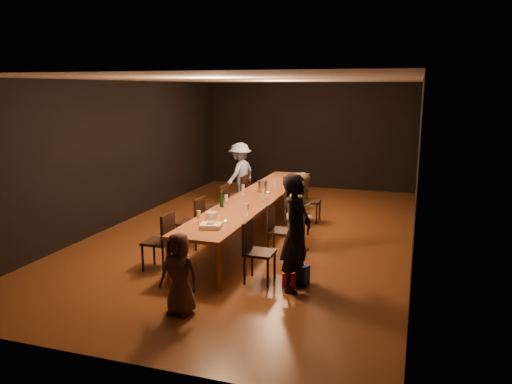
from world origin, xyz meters
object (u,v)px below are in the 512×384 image
(chair_right_2, at_px, (297,214))
(chair_left_3, at_px, (236,195))
(woman_birthday, at_px, (296,233))
(chair_right_3, at_px, (310,201))
(chair_left_1, at_px, (190,222))
(chair_left_2, at_px, (216,207))
(ice_bucket, at_px, (263,186))
(champagne_bottle, at_px, (221,199))
(birthday_cake, at_px, (211,226))
(chair_left_0, at_px, (158,241))
(table, at_px, (256,199))
(chair_right_0, at_px, (260,252))
(chair_right_1, at_px, (281,230))
(child, at_px, (179,274))
(man_blue, at_px, (240,174))
(plate_stack, at_px, (212,215))
(woman_tan, at_px, (302,213))

(chair_right_2, distance_m, chair_left_3, 2.08)
(chair_right_2, bearing_deg, woman_birthday, 12.86)
(chair_right_3, height_order, chair_left_1, same)
(chair_right_3, relative_size, chair_left_2, 1.00)
(chair_left_2, distance_m, ice_bucket, 1.07)
(champagne_bottle, bearing_deg, chair_left_3, 103.72)
(birthday_cake, bearing_deg, woman_birthday, -17.83)
(chair_right_2, distance_m, champagne_bottle, 1.61)
(chair_left_0, height_order, birthday_cake, chair_left_0)
(birthday_cake, bearing_deg, chair_left_1, 116.34)
(table, distance_m, chair_right_2, 0.88)
(chair_right_0, xyz_separation_m, chair_right_1, (0.00, 1.20, 0.00))
(champagne_bottle, bearing_deg, child, -79.47)
(chair_right_0, relative_size, chair_left_3, 1.00)
(man_blue, distance_m, plate_stack, 4.22)
(chair_right_0, xyz_separation_m, chair_left_3, (-1.70, 3.60, 0.00))
(chair_right_0, relative_size, chair_right_3, 1.00)
(chair_right_2, height_order, chair_right_3, same)
(champagne_bottle, bearing_deg, chair_right_2, 41.87)
(chair_right_3, distance_m, man_blue, 2.30)
(champagne_bottle, xyz_separation_m, ice_bucket, (0.29, 1.58, -0.04))
(chair_left_2, distance_m, man_blue, 2.33)
(table, distance_m, chair_left_2, 0.88)
(chair_right_3, bearing_deg, chair_right_0, -0.00)
(child, xyz_separation_m, champagne_bottle, (-0.50, 2.71, 0.37))
(child, relative_size, ice_bucket, 4.91)
(chair_right_3, bearing_deg, chair_left_2, -54.78)
(chair_left_0, xyz_separation_m, man_blue, (-0.30, 4.69, 0.30))
(chair_left_0, height_order, chair_left_3, same)
(chair_left_2, bearing_deg, child, -164.34)
(table, relative_size, chair_right_3, 6.45)
(chair_right_1, distance_m, chair_left_0, 2.08)
(chair_right_1, relative_size, chair_left_2, 1.00)
(plate_stack, bearing_deg, chair_right_3, 71.36)
(chair_right_1, height_order, birthday_cake, chair_right_1)
(table, xyz_separation_m, chair_left_2, (-0.85, 0.00, -0.24))
(chair_right_1, bearing_deg, ice_bucket, -153.50)
(chair_left_3, xyz_separation_m, plate_stack, (0.68, -3.02, 0.34))
(chair_right_1, xyz_separation_m, chair_left_1, (-1.70, 0.00, 0.00))
(chair_left_2, bearing_deg, chair_right_0, -144.69)
(chair_right_0, relative_size, champagne_bottle, 3.02)
(chair_right_1, height_order, chair_left_1, same)
(chair_right_2, xyz_separation_m, man_blue, (-2.00, 2.29, 0.30))
(chair_right_0, bearing_deg, chair_left_1, -125.22)
(man_blue, distance_m, birthday_cake, 4.81)
(champagne_bottle, bearing_deg, table, 73.61)
(chair_right_2, relative_size, birthday_cake, 2.55)
(woman_birthday, bearing_deg, champagne_bottle, 56.67)
(chair_left_2, relative_size, woman_tan, 0.65)
(chair_right_0, bearing_deg, woman_tan, 168.67)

